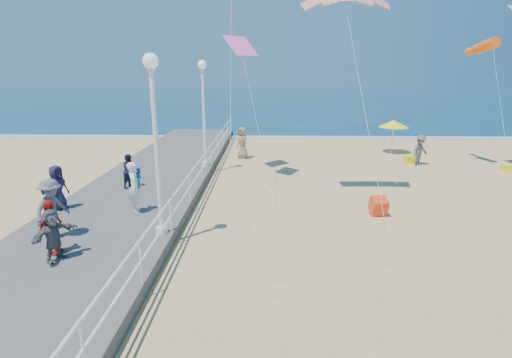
{
  "coord_description": "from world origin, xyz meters",
  "views": [
    {
      "loc": [
        -2.13,
        -11.35,
        5.27
      ],
      "look_at": [
        -2.5,
        2.0,
        1.6
      ],
      "focal_mm": 28.0,
      "sensor_mm": 36.0,
      "label": 1
    }
  ],
  "objects_px": {
    "beach_umbrella": "(394,124)",
    "toddler_held": "(140,178)",
    "lamp_post_far": "(203,103)",
    "beach_walker_a": "(420,150)",
    "woman_holding_toddler": "(135,187)",
    "beach_chair_left": "(410,160)",
    "spectator_4": "(57,187)",
    "spectator_2": "(52,209)",
    "lamp_post_mid": "(155,128)",
    "beach_walker_c": "(243,143)",
    "spectator_3": "(51,228)",
    "spectator_7": "(130,171)",
    "beach_chair_right": "(509,168)",
    "box_kite": "(378,208)",
    "spectator_5": "(53,235)"
  },
  "relations": [
    {
      "from": "beach_umbrella",
      "to": "toddler_held",
      "type": "bearing_deg",
      "value": -135.23
    },
    {
      "from": "lamp_post_far",
      "to": "beach_walker_a",
      "type": "bearing_deg",
      "value": 9.83
    },
    {
      "from": "woman_holding_toddler",
      "to": "beach_chair_left",
      "type": "relative_size",
      "value": 3.3
    },
    {
      "from": "spectator_4",
      "to": "beach_walker_a",
      "type": "height_order",
      "value": "spectator_4"
    },
    {
      "from": "woman_holding_toddler",
      "to": "toddler_held",
      "type": "bearing_deg",
      "value": -65.31
    },
    {
      "from": "spectator_2",
      "to": "lamp_post_mid",
      "type": "bearing_deg",
      "value": -63.99
    },
    {
      "from": "lamp_post_far",
      "to": "spectator_2",
      "type": "height_order",
      "value": "lamp_post_far"
    },
    {
      "from": "beach_walker_c",
      "to": "beach_umbrella",
      "type": "height_order",
      "value": "beach_umbrella"
    },
    {
      "from": "lamp_post_mid",
      "to": "spectator_4",
      "type": "xyz_separation_m",
      "value": [
        -4.25,
        2.09,
        -2.45
      ]
    },
    {
      "from": "spectator_4",
      "to": "beach_chair_left",
      "type": "distance_m",
      "value": 18.48
    },
    {
      "from": "beach_walker_c",
      "to": "beach_umbrella",
      "type": "xyz_separation_m",
      "value": [
        9.62,
        1.86,
        0.95
      ]
    },
    {
      "from": "spectator_3",
      "to": "spectator_4",
      "type": "height_order",
      "value": "spectator_4"
    },
    {
      "from": "toddler_held",
      "to": "spectator_3",
      "type": "xyz_separation_m",
      "value": [
        -1.35,
        -3.51,
        -0.46
      ]
    },
    {
      "from": "spectator_7",
      "to": "beach_walker_c",
      "type": "xyz_separation_m",
      "value": [
        4.34,
        7.71,
        -0.16
      ]
    },
    {
      "from": "woman_holding_toddler",
      "to": "beach_chair_right",
      "type": "distance_m",
      "value": 19.18
    },
    {
      "from": "beach_walker_a",
      "to": "box_kite",
      "type": "xyz_separation_m",
      "value": [
        -4.5,
        -8.24,
        -0.57
      ]
    },
    {
      "from": "lamp_post_far",
      "to": "box_kite",
      "type": "bearing_deg",
      "value": -39.88
    },
    {
      "from": "spectator_2",
      "to": "beach_chair_left",
      "type": "bearing_deg",
      "value": -32.59
    },
    {
      "from": "toddler_held",
      "to": "spectator_3",
      "type": "bearing_deg",
      "value": 138.59
    },
    {
      "from": "beach_umbrella",
      "to": "spectator_2",
      "type": "bearing_deg",
      "value": -134.07
    },
    {
      "from": "beach_chair_left",
      "to": "toddler_held",
      "type": "bearing_deg",
      "value": -143.08
    },
    {
      "from": "spectator_7",
      "to": "spectator_4",
      "type": "bearing_deg",
      "value": 170.37
    },
    {
      "from": "toddler_held",
      "to": "spectator_2",
      "type": "bearing_deg",
      "value": 122.3
    },
    {
      "from": "beach_chair_right",
      "to": "spectator_7",
      "type": "bearing_deg",
      "value": -165.84
    },
    {
      "from": "woman_holding_toddler",
      "to": "beach_umbrella",
      "type": "xyz_separation_m",
      "value": [
        12.74,
        12.64,
        0.6
      ]
    },
    {
      "from": "lamp_post_far",
      "to": "beach_chair_left",
      "type": "relative_size",
      "value": 9.67
    },
    {
      "from": "spectator_7",
      "to": "beach_chair_right",
      "type": "height_order",
      "value": "spectator_7"
    },
    {
      "from": "beach_walker_a",
      "to": "beach_chair_right",
      "type": "height_order",
      "value": "beach_walker_a"
    },
    {
      "from": "beach_walker_c",
      "to": "beach_chair_right",
      "type": "distance_m",
      "value": 14.7
    },
    {
      "from": "woman_holding_toddler",
      "to": "spectator_7",
      "type": "distance_m",
      "value": 3.3
    },
    {
      "from": "beach_umbrella",
      "to": "spectator_4",
      "type": "bearing_deg",
      "value": -141.53
    },
    {
      "from": "spectator_4",
      "to": "beach_walker_c",
      "type": "bearing_deg",
      "value": -8.8
    },
    {
      "from": "spectator_2",
      "to": "spectator_7",
      "type": "distance_m",
      "value": 5.39
    },
    {
      "from": "box_kite",
      "to": "beach_walker_a",
      "type": "bearing_deg",
      "value": 55.17
    },
    {
      "from": "lamp_post_far",
      "to": "woman_holding_toddler",
      "type": "height_order",
      "value": "lamp_post_far"
    },
    {
      "from": "lamp_post_far",
      "to": "beach_umbrella",
      "type": "bearing_deg",
      "value": 25.82
    },
    {
      "from": "toddler_held",
      "to": "beach_chair_right",
      "type": "xyz_separation_m",
      "value": [
        17.35,
        7.64,
        -1.42
      ]
    },
    {
      "from": "spectator_4",
      "to": "box_kite",
      "type": "relative_size",
      "value": 2.7
    },
    {
      "from": "beach_chair_left",
      "to": "spectator_4",
      "type": "bearing_deg",
      "value": -148.93
    },
    {
      "from": "toddler_held",
      "to": "spectator_3",
      "type": "height_order",
      "value": "toddler_held"
    },
    {
      "from": "lamp_post_mid",
      "to": "beach_umbrella",
      "type": "bearing_deg",
      "value": 51.92
    },
    {
      "from": "beach_walker_c",
      "to": "lamp_post_far",
      "type": "bearing_deg",
      "value": -60.75
    },
    {
      "from": "woman_holding_toddler",
      "to": "beach_chair_right",
      "type": "bearing_deg",
      "value": -86.31
    },
    {
      "from": "box_kite",
      "to": "beach_chair_right",
      "type": "relative_size",
      "value": 1.09
    },
    {
      "from": "spectator_7",
      "to": "beach_walker_a",
      "type": "bearing_deg",
      "value": -46.41
    },
    {
      "from": "spectator_3",
      "to": "beach_chair_right",
      "type": "bearing_deg",
      "value": -52.12
    },
    {
      "from": "spectator_3",
      "to": "spectator_5",
      "type": "distance_m",
      "value": 0.44
    },
    {
      "from": "woman_holding_toddler",
      "to": "spectator_5",
      "type": "height_order",
      "value": "woman_holding_toddler"
    },
    {
      "from": "spectator_4",
      "to": "beach_chair_right",
      "type": "distance_m",
      "value": 21.74
    },
    {
      "from": "woman_holding_toddler",
      "to": "toddler_held",
      "type": "distance_m",
      "value": 0.38
    }
  ]
}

